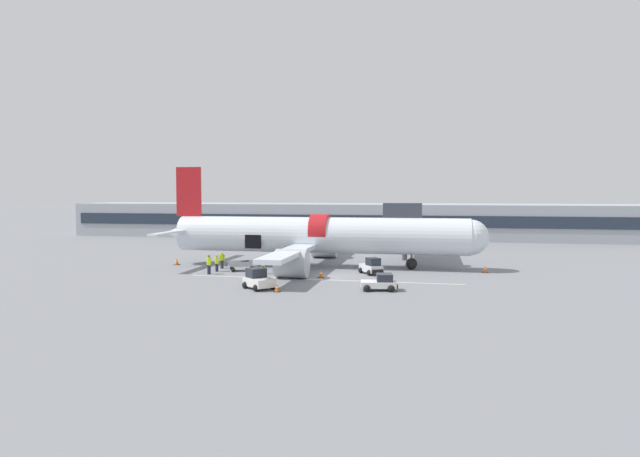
{
  "coord_description": "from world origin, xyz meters",
  "views": [
    {
      "loc": [
        8.95,
        -51.23,
        7.75
      ],
      "look_at": [
        -1.55,
        2.12,
        4.23
      ],
      "focal_mm": 32.0,
      "sensor_mm": 36.0,
      "label": 1
    }
  ],
  "objects_px": {
    "baggage_cart_loading": "(244,266)",
    "ground_crew_supervisor": "(279,264)",
    "baggage_tug_rear": "(380,283)",
    "ground_crew_driver": "(222,260)",
    "airplane": "(316,236)",
    "ground_crew_loader_a": "(263,265)",
    "ground_crew_helper": "(217,263)",
    "ground_crew_loader_b": "(209,264)",
    "baggage_tug_mid": "(258,280)",
    "baggage_tug_lead": "(372,267)"
  },
  "relations": [
    {
      "from": "baggage_tug_mid",
      "to": "baggage_tug_rear",
      "type": "xyz_separation_m",
      "value": [
        9.62,
        1.21,
        -0.11
      ]
    },
    {
      "from": "baggage_cart_loading",
      "to": "ground_crew_helper",
      "type": "distance_m",
      "value": 2.62
    },
    {
      "from": "baggage_cart_loading",
      "to": "ground_crew_helper",
      "type": "bearing_deg",
      "value": -157.06
    },
    {
      "from": "ground_crew_loader_b",
      "to": "baggage_tug_lead",
      "type": "bearing_deg",
      "value": 10.91
    },
    {
      "from": "airplane",
      "to": "ground_crew_loader_a",
      "type": "distance_m",
      "value": 7.47
    },
    {
      "from": "airplane",
      "to": "baggage_tug_mid",
      "type": "distance_m",
      "value": 14.35
    },
    {
      "from": "ground_crew_loader_b",
      "to": "ground_crew_helper",
      "type": "bearing_deg",
      "value": 88.14
    },
    {
      "from": "baggage_tug_mid",
      "to": "ground_crew_loader_a",
      "type": "distance_m",
      "value": 8.31
    },
    {
      "from": "ground_crew_loader_b",
      "to": "ground_crew_helper",
      "type": "relative_size",
      "value": 1.14
    },
    {
      "from": "baggage_tug_lead",
      "to": "baggage_tug_rear",
      "type": "height_order",
      "value": "baggage_tug_lead"
    },
    {
      "from": "airplane",
      "to": "ground_crew_supervisor",
      "type": "relative_size",
      "value": 19.56
    },
    {
      "from": "baggage_cart_loading",
      "to": "ground_crew_loader_b",
      "type": "distance_m",
      "value": 3.79
    },
    {
      "from": "ground_crew_supervisor",
      "to": "baggage_tug_rear",
      "type": "bearing_deg",
      "value": -36.12
    },
    {
      "from": "ground_crew_loader_a",
      "to": "ground_crew_helper",
      "type": "distance_m",
      "value": 4.95
    },
    {
      "from": "baggage_tug_rear",
      "to": "ground_crew_helper",
      "type": "bearing_deg",
      "value": 155.53
    },
    {
      "from": "ground_crew_loader_b",
      "to": "ground_crew_helper",
      "type": "distance_m",
      "value": 1.84
    },
    {
      "from": "ground_crew_driver",
      "to": "ground_crew_helper",
      "type": "distance_m",
      "value": 2.26
    },
    {
      "from": "baggage_tug_rear",
      "to": "ground_crew_helper",
      "type": "height_order",
      "value": "ground_crew_helper"
    },
    {
      "from": "baggage_tug_lead",
      "to": "baggage_tug_mid",
      "type": "relative_size",
      "value": 0.99
    },
    {
      "from": "airplane",
      "to": "baggage_tug_lead",
      "type": "distance_m",
      "value": 7.89
    },
    {
      "from": "ground_crew_loader_b",
      "to": "baggage_tug_mid",
      "type": "bearing_deg",
      "value": -44.68
    },
    {
      "from": "airplane",
      "to": "baggage_tug_lead",
      "type": "bearing_deg",
      "value": -34.32
    },
    {
      "from": "airplane",
      "to": "baggage_cart_loading",
      "type": "xyz_separation_m",
      "value": [
        -6.37,
        -4.27,
        -2.67
      ]
    },
    {
      "from": "ground_crew_supervisor",
      "to": "baggage_cart_loading",
      "type": "bearing_deg",
      "value": 164.98
    },
    {
      "from": "baggage_tug_rear",
      "to": "ground_crew_driver",
      "type": "relative_size",
      "value": 1.81
    },
    {
      "from": "airplane",
      "to": "baggage_tug_rear",
      "type": "height_order",
      "value": "airplane"
    },
    {
      "from": "ground_crew_loader_b",
      "to": "ground_crew_driver",
      "type": "relative_size",
      "value": 1.09
    },
    {
      "from": "ground_crew_loader_a",
      "to": "ground_crew_supervisor",
      "type": "height_order",
      "value": "ground_crew_supervisor"
    },
    {
      "from": "airplane",
      "to": "ground_crew_loader_a",
      "type": "height_order",
      "value": "airplane"
    },
    {
      "from": "baggage_cart_loading",
      "to": "ground_crew_supervisor",
      "type": "distance_m",
      "value": 4.02
    },
    {
      "from": "airplane",
      "to": "ground_crew_loader_b",
      "type": "height_order",
      "value": "airplane"
    },
    {
      "from": "baggage_tug_rear",
      "to": "ground_crew_supervisor",
      "type": "height_order",
      "value": "ground_crew_supervisor"
    },
    {
      "from": "baggage_tug_lead",
      "to": "ground_crew_supervisor",
      "type": "xyz_separation_m",
      "value": [
        -8.69,
        -1.08,
        0.25
      ]
    },
    {
      "from": "baggage_cart_loading",
      "to": "ground_crew_driver",
      "type": "height_order",
      "value": "ground_crew_driver"
    },
    {
      "from": "airplane",
      "to": "ground_crew_loader_b",
      "type": "relative_size",
      "value": 18.48
    },
    {
      "from": "baggage_tug_lead",
      "to": "ground_crew_helper",
      "type": "height_order",
      "value": "ground_crew_helper"
    },
    {
      "from": "baggage_cart_loading",
      "to": "ground_crew_loader_b",
      "type": "height_order",
      "value": "ground_crew_loader_b"
    },
    {
      "from": "baggage_tug_mid",
      "to": "baggage_cart_loading",
      "type": "distance_m",
      "value": 10.74
    },
    {
      "from": "baggage_tug_rear",
      "to": "ground_crew_helper",
      "type": "xyz_separation_m",
      "value": [
        -16.53,
        7.52,
        0.26
      ]
    },
    {
      "from": "baggage_tug_mid",
      "to": "ground_crew_loader_a",
      "type": "height_order",
      "value": "baggage_tug_mid"
    },
    {
      "from": "ground_crew_loader_a",
      "to": "ground_crew_supervisor",
      "type": "bearing_deg",
      "value": 25.66
    },
    {
      "from": "ground_crew_loader_a",
      "to": "ground_crew_driver",
      "type": "relative_size",
      "value": 0.92
    },
    {
      "from": "baggage_tug_rear",
      "to": "baggage_cart_loading",
      "type": "bearing_deg",
      "value": 148.88
    },
    {
      "from": "baggage_cart_loading",
      "to": "ground_crew_loader_a",
      "type": "xyz_separation_m",
      "value": [
        2.51,
        -1.69,
        0.34
      ]
    },
    {
      "from": "airplane",
      "to": "ground_crew_loader_a",
      "type": "bearing_deg",
      "value": -122.97
    },
    {
      "from": "baggage_tug_lead",
      "to": "baggage_tug_rear",
      "type": "relative_size",
      "value": 0.97
    },
    {
      "from": "baggage_tug_lead",
      "to": "baggage_cart_loading",
      "type": "xyz_separation_m",
      "value": [
        -12.56,
        -0.05,
        -0.18
      ]
    },
    {
      "from": "baggage_tug_mid",
      "to": "ground_crew_loader_a",
      "type": "xyz_separation_m",
      "value": [
        -2.01,
        8.06,
        0.12
      ]
    },
    {
      "from": "ground_crew_supervisor",
      "to": "ground_crew_helper",
      "type": "xyz_separation_m",
      "value": [
        -6.25,
        0.02,
        -0.07
      ]
    },
    {
      "from": "baggage_tug_mid",
      "to": "ground_crew_supervisor",
      "type": "distance_m",
      "value": 8.74
    }
  ]
}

